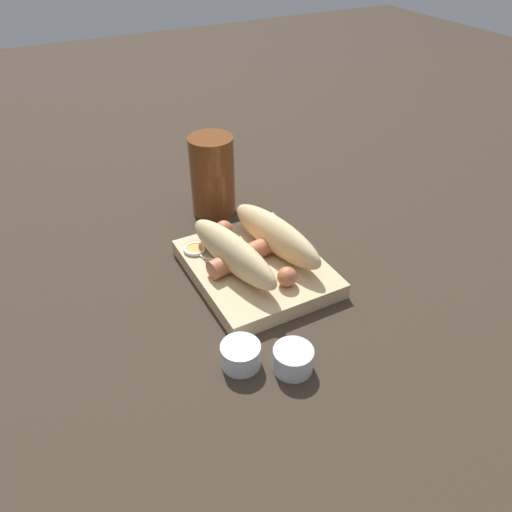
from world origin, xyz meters
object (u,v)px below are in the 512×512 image
Objects in this scene: sausage at (253,251)px; condiment_cup_near at (241,356)px; bread_roll at (256,244)px; food_tray at (256,268)px; condiment_cup_far at (293,360)px; drink_glass at (213,176)px.

condiment_cup_near is at bearing 147.24° from sausage.
sausage is 0.17m from condiment_cup_near.
bread_roll is 0.01m from sausage.
condiment_cup_near reaches higher than food_tray.
condiment_cup_far is (-0.18, 0.05, -0.04)m from bread_roll.
bread_roll reaches higher than condiment_cup_far.
food_tray is 1.24× the size of sausage.
drink_glass is at bearing -5.61° from food_tray.
condiment_cup_far is at bearing 166.24° from sausage.
sausage is at bearing -32.76° from condiment_cup_near.
bread_roll is at bearing -14.42° from condiment_cup_far.
bread_roll is 1.17× the size of sausage.
drink_glass is (0.32, -0.11, 0.05)m from condiment_cup_near.
sausage is (0.01, 0.00, 0.02)m from food_tray.
drink_glass reaches higher than food_tray.
condiment_cup_far reaches higher than food_tray.
condiment_cup_far is at bearing 170.09° from drink_glass.
bread_roll is at bearing -33.82° from condiment_cup_near.
food_tray is at bearing -14.39° from condiment_cup_far.
food_tray is at bearing -178.11° from sausage.
condiment_cup_near is 0.06m from condiment_cup_far.
bread_roll is (0.00, -0.00, 0.04)m from food_tray.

